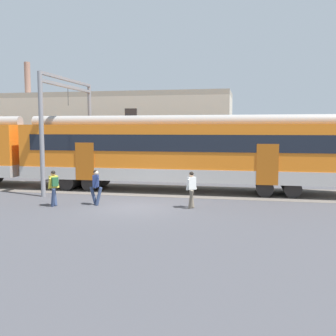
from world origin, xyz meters
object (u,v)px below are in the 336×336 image
pedestrian_yellow (54,185)px  pedestrian_navy (96,185)px  commuter_train (40,150)px  pedestrian_white (191,187)px

pedestrian_yellow → pedestrian_navy: 1.90m
commuter_train → pedestrian_white: size_ratio=22.83×
commuter_train → pedestrian_white: (10.03, -4.71, -1.29)m
pedestrian_yellow → pedestrian_white: (6.26, 0.82, -0.03)m
commuter_train → pedestrian_yellow: (3.78, -5.53, -1.26)m
commuter_train → pedestrian_navy: 7.50m
commuter_train → pedestrian_yellow: 6.81m
pedestrian_yellow → pedestrian_navy: (1.78, 0.66, -0.03)m
pedestrian_yellow → pedestrian_navy: size_ratio=1.00×
pedestrian_navy → pedestrian_white: 4.47m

